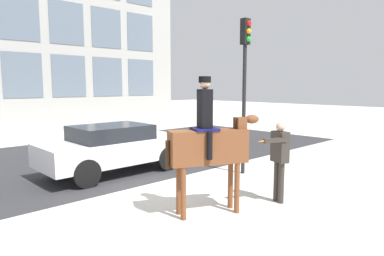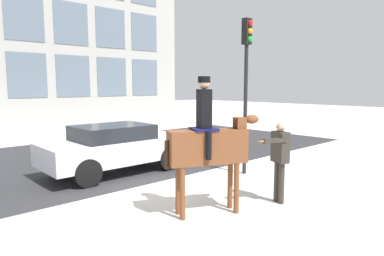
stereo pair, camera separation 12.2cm
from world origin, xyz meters
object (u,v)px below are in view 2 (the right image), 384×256
object	(u,v)px
mounted_horse_lead	(209,144)
street_car_near_lane	(116,147)
traffic_light	(246,72)
pedestrian_bystander	(280,156)

from	to	relation	value
mounted_horse_lead	street_car_near_lane	xyz separation A→B (m)	(0.30, 4.18, -0.65)
traffic_light	pedestrian_bystander	bearing A→B (deg)	-124.31
mounted_horse_lead	pedestrian_bystander	distance (m)	1.75
street_car_near_lane	pedestrian_bystander	bearing A→B (deg)	-74.74
street_car_near_lane	traffic_light	distance (m)	4.40
mounted_horse_lead	traffic_light	size ratio (longest dim) A/B	0.62
mounted_horse_lead	pedestrian_bystander	world-z (taller)	mounted_horse_lead
pedestrian_bystander	traffic_light	distance (m)	3.19
mounted_horse_lead	traffic_light	bearing A→B (deg)	51.02
mounted_horse_lead	traffic_light	world-z (taller)	traffic_light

